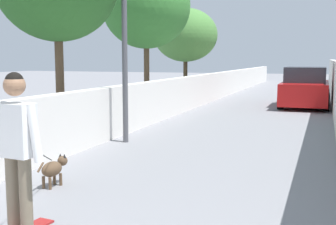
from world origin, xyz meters
name	(u,v)px	position (x,y,z in m)	size (l,w,h in m)	color
ground_plane	(257,114)	(14.00, 0.00, 0.00)	(80.00, 80.00, 0.00)	gray
wall_left	(166,99)	(12.00, 2.58, 0.60)	(48.00, 0.30, 1.21)	silver
tree_left_mid	(186,35)	(19.00, 4.14, 2.96)	(3.01, 3.01, 4.22)	#473523
tree_left_far	(146,7)	(13.00, 3.64, 3.60)	(2.98, 2.98, 5.03)	brown
lamp_post	(124,18)	(7.90, 2.03, 2.73)	(0.36, 0.36, 3.94)	#4C4C51
person_skateboarder	(17,140)	(2.73, 0.78, 1.05)	(0.26, 0.72, 1.65)	#726651
dog	(53,168)	(4.44, 1.55, 0.28)	(2.00, 0.92, 1.06)	brown
car_near	(305,88)	(16.86, -1.43, 0.71)	(4.08, 1.80, 1.54)	#B71414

